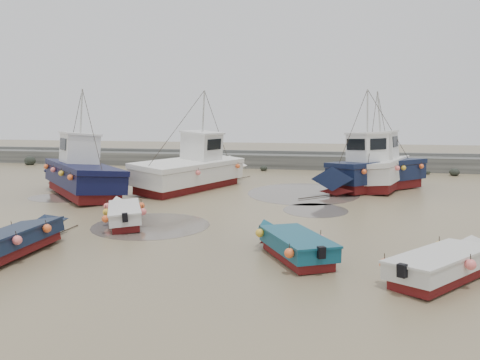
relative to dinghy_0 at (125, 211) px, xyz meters
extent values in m
plane|color=#8D7C57|center=(3.82, 0.84, -0.55)|extent=(120.00, 120.00, 0.00)
cube|color=slate|center=(3.82, 22.84, 0.05)|extent=(60.00, 2.20, 1.20)
cube|color=slate|center=(3.82, 24.05, 0.77)|extent=(60.00, 0.60, 0.25)
ellipsoid|color=black|center=(8.92, 19.86, -0.26)|extent=(0.84, 0.86, 0.51)
ellipsoid|color=black|center=(11.61, 21.40, -0.21)|extent=(0.98, 1.07, 0.72)
ellipsoid|color=black|center=(17.97, 20.37, -0.28)|extent=(0.78, 0.90, 0.59)
ellipsoid|color=black|center=(-1.26, 21.30, -0.21)|extent=(0.99, 0.80, 0.58)
ellipsoid|color=black|center=(16.01, 20.61, -0.36)|extent=(0.54, 0.46, 0.30)
ellipsoid|color=black|center=(-19.70, 20.50, -0.32)|extent=(0.65, 0.64, 0.43)
ellipsoid|color=black|center=(13.50, 20.81, -0.34)|extent=(0.61, 0.47, 0.46)
ellipsoid|color=black|center=(-0.49, 21.11, -0.34)|extent=(0.61, 0.53, 0.32)
ellipsoid|color=black|center=(14.81, 21.44, -0.32)|extent=(0.67, 0.55, 0.43)
ellipsoid|color=black|center=(-5.36, 20.18, -0.17)|extent=(1.09, 0.88, 0.72)
ellipsoid|color=black|center=(-3.43, 20.49, -0.32)|extent=(0.65, 0.60, 0.37)
ellipsoid|color=black|center=(13.28, 20.23, -0.24)|extent=(0.88, 0.64, 0.62)
ellipsoid|color=black|center=(2.89, 20.43, -0.33)|extent=(0.64, 0.62, 0.48)
ellipsoid|color=black|center=(-19.61, 20.63, -0.17)|extent=(1.10, 0.87, 0.86)
ellipsoid|color=black|center=(11.66, 21.26, -0.36)|extent=(0.55, 0.45, 0.29)
cylinder|color=#574F46|center=(1.27, -0.15, -0.55)|extent=(5.05, 5.05, 0.01)
cylinder|color=#574F46|center=(8.00, 4.58, -0.55)|extent=(3.22, 3.22, 0.01)
cylinder|color=#574F46|center=(-6.28, 5.14, -0.55)|extent=(4.14, 4.14, 0.01)
cylinder|color=#574F46|center=(7.03, 9.63, -0.55)|extent=(6.71, 6.71, 0.01)
cube|color=maroon|center=(0.17, -0.32, -0.40)|extent=(2.38, 3.33, 0.30)
cube|color=silver|center=(0.17, -0.32, -0.03)|extent=(2.65, 3.62, 0.45)
pyramid|color=silver|center=(-0.75, 1.52, 0.42)|extent=(1.45, 1.20, 0.90)
cube|color=brown|center=(0.17, -0.32, 0.14)|extent=(2.19, 3.02, 0.10)
cube|color=silver|center=(0.17, -0.32, 0.23)|extent=(2.73, 3.71, 0.07)
cube|color=black|center=(0.96, -1.92, 0.15)|extent=(0.28, 0.26, 0.35)
cylinder|color=black|center=(-1.14, 2.30, -0.52)|extent=(0.93, 1.81, 0.04)
sphere|color=orange|center=(0.10, -1.87, 0.08)|extent=(0.30, 0.30, 0.30)
sphere|color=orange|center=(1.14, -0.60, 0.08)|extent=(0.30, 0.30, 0.30)
sphere|color=orange|center=(-0.50, -0.66, 0.08)|extent=(0.30, 0.30, 0.30)
sphere|color=orange|center=(0.53, 0.62, 0.08)|extent=(0.30, 0.30, 0.30)
sphere|color=orange|center=(-1.11, 0.56, 0.08)|extent=(0.30, 0.30, 0.30)
cube|color=maroon|center=(-1.68, -5.20, -0.40)|extent=(1.53, 3.70, 0.30)
cube|color=black|center=(-1.68, -5.20, -0.03)|extent=(1.80, 3.98, 0.45)
pyramid|color=black|center=(-1.71, -2.88, 0.42)|extent=(1.76, 0.73, 0.90)
cube|color=brown|center=(-1.68, -5.20, 0.14)|extent=(1.44, 3.34, 0.10)
cube|color=black|center=(-1.68, -5.20, 0.23)|extent=(1.87, 4.07, 0.07)
cylinder|color=black|center=(-1.72, -1.93, -0.52)|extent=(0.06, 2.00, 0.04)
sphere|color=orange|center=(-0.68, -5.98, 0.08)|extent=(0.30, 0.30, 0.30)
sphere|color=orange|center=(-0.70, -4.40, 0.08)|extent=(0.30, 0.30, 0.30)
sphere|color=orange|center=(-2.69, -3.64, 0.08)|extent=(0.30, 0.30, 0.30)
cube|color=maroon|center=(7.80, -3.71, -0.40)|extent=(2.52, 3.15, 0.30)
cube|color=#0F465A|center=(7.80, -3.71, -0.03)|extent=(2.81, 3.44, 0.45)
pyramid|color=#0F465A|center=(6.84, -2.04, 0.42)|extent=(1.60, 1.33, 0.90)
cube|color=brown|center=(7.80, -3.71, 0.14)|extent=(2.31, 2.86, 0.10)
cube|color=#0F465A|center=(7.80, -3.71, 0.23)|extent=(2.90, 3.53, 0.07)
cube|color=black|center=(8.61, -5.13, 0.15)|extent=(0.28, 0.27, 0.35)
cylinder|color=black|center=(6.42, -1.31, -0.52)|extent=(1.03, 1.75, 0.04)
sphere|color=orange|center=(7.69, -5.21, 0.08)|extent=(0.30, 0.30, 0.30)
sphere|color=orange|center=(8.52, -3.29, 0.08)|extent=(0.30, 0.30, 0.30)
sphere|color=orange|center=(6.45, -3.04, 0.08)|extent=(0.30, 0.30, 0.30)
cube|color=maroon|center=(11.98, -4.87, -0.40)|extent=(3.12, 3.42, 0.30)
cube|color=beige|center=(11.98, -4.87, -0.03)|extent=(3.45, 3.75, 0.45)
pyramid|color=beige|center=(13.38, -3.18, 0.42)|extent=(1.56, 1.46, 0.90)
cube|color=brown|center=(11.98, -4.87, 0.14)|extent=(2.86, 3.11, 0.10)
cube|color=beige|center=(11.98, -4.87, 0.23)|extent=(3.55, 3.85, 0.07)
cube|color=black|center=(10.76, -6.35, 0.15)|extent=(0.28, 0.28, 0.35)
sphere|color=orange|center=(10.40, -5.46, 0.08)|extent=(0.30, 0.30, 0.30)
sphere|color=orange|center=(12.63, -5.40, 0.08)|extent=(0.30, 0.30, 0.30)
sphere|color=orange|center=(12.27, -3.21, 0.08)|extent=(0.30, 0.30, 0.30)
cube|color=maroon|center=(-5.54, 5.93, -0.28)|extent=(6.64, 6.63, 0.55)
cube|color=black|center=(-5.54, 5.93, 0.47)|extent=(7.29, 7.28, 0.95)
pyramid|color=black|center=(-8.62, 9.01, 1.17)|extent=(2.91, 2.91, 1.40)
cube|color=brown|center=(-5.54, 5.93, 0.99)|extent=(7.09, 7.08, 0.08)
cube|color=black|center=(-5.54, 5.93, 1.13)|extent=(7.45, 7.44, 0.30)
cube|color=white|center=(-6.27, 6.66, 2.10)|extent=(2.75, 2.75, 1.70)
cube|color=white|center=(-6.27, 6.66, 3.01)|extent=(2.97, 2.97, 0.12)
cube|color=black|center=(-7.00, 7.38, 2.35)|extent=(1.17, 1.17, 0.68)
cylinder|color=#B7B7B2|center=(-6.27, 6.66, 4.37)|extent=(0.10, 0.10, 2.60)
cylinder|color=black|center=(-9.45, 9.83, -0.52)|extent=(2.16, 2.15, 0.05)
sphere|color=#FF6F6E|center=(-4.43, 2.76, 0.83)|extent=(0.30, 0.30, 0.30)
sphere|color=#FF6F6E|center=(-3.07, 5.54, 0.83)|extent=(0.30, 0.30, 0.30)
sphere|color=#FF6F6E|center=(-5.86, 4.18, 0.83)|extent=(0.30, 0.30, 0.30)
sphere|color=#FF6F6E|center=(-4.50, 6.97, 0.83)|extent=(0.30, 0.30, 0.30)
sphere|color=#FF6F6E|center=(-7.29, 5.61, 0.83)|extent=(0.30, 0.30, 0.30)
sphere|color=#FF6F6E|center=(-5.93, 8.39, 0.83)|extent=(0.30, 0.30, 0.30)
sphere|color=#FF6F6E|center=(-8.72, 7.03, 0.83)|extent=(0.30, 0.30, 0.30)
cube|color=maroon|center=(-0.18, 9.52, -0.28)|extent=(4.92, 7.85, 0.55)
cube|color=white|center=(-0.18, 9.52, 0.47)|extent=(5.50, 8.51, 0.95)
pyramid|color=white|center=(1.49, 13.78, 1.17)|extent=(3.09, 2.33, 1.40)
cube|color=brown|center=(-0.18, 9.52, 0.99)|extent=(5.33, 8.30, 0.08)
cube|color=white|center=(-0.18, 9.52, 1.13)|extent=(5.62, 8.70, 0.30)
cube|color=white|center=(0.22, 10.54, 2.10)|extent=(2.53, 2.57, 1.70)
cube|color=white|center=(0.22, 10.54, 3.01)|extent=(2.73, 2.77, 0.12)
cube|color=black|center=(0.59, 11.49, 2.35)|extent=(1.55, 0.64, 0.68)
cylinder|color=#B7B7B2|center=(0.22, 10.54, 4.37)|extent=(0.10, 0.10, 2.60)
cylinder|color=black|center=(1.93, 14.90, -0.52)|extent=(1.14, 2.81, 0.05)
sphere|color=#FF6F6E|center=(-2.74, 7.08, 0.83)|extent=(0.30, 0.30, 0.30)
sphere|color=#FF6F6E|center=(0.83, 7.98, 0.83)|extent=(0.30, 0.30, 0.30)
sphere|color=#FF6F6E|center=(-1.18, 11.06, 0.83)|extent=(0.30, 0.30, 0.30)
sphere|color=#FF6F6E|center=(2.39, 11.96, 0.83)|extent=(0.30, 0.30, 0.30)
cube|color=maroon|center=(11.50, 11.83, -0.28)|extent=(5.81, 5.81, 0.55)
cube|color=#0F1732|center=(11.50, 11.83, 0.47)|extent=(6.38, 6.38, 0.95)
pyramid|color=#0F1732|center=(8.77, 9.10, 1.17)|extent=(2.70, 2.70, 1.40)
cube|color=brown|center=(11.50, 11.83, 0.99)|extent=(6.21, 6.21, 0.08)
cube|color=#0F1732|center=(11.50, 11.83, 1.13)|extent=(6.52, 6.52, 0.30)
cube|color=white|center=(10.86, 11.19, 2.10)|extent=(2.60, 2.60, 1.70)
cube|color=white|center=(10.86, 11.19, 3.01)|extent=(2.81, 2.81, 0.12)
cube|color=black|center=(10.14, 10.47, 2.35)|extent=(1.05, 1.05, 0.68)
cylinder|color=#B7B7B2|center=(10.86, 11.19, 4.37)|extent=(0.10, 0.10, 2.60)
cylinder|color=black|center=(7.99, 8.32, -0.52)|extent=(2.16, 2.16, 0.05)
sphere|color=#FF6F6E|center=(14.29, 12.76, 0.83)|extent=(0.30, 0.30, 0.30)
sphere|color=#FF6F6E|center=(11.80, 14.01, 0.83)|extent=(0.30, 0.30, 0.30)
sphere|color=#FF6F6E|center=(13.05, 11.52, 0.83)|extent=(0.30, 0.30, 0.30)
sphere|color=#FF6F6E|center=(10.56, 12.77, 0.83)|extent=(0.30, 0.30, 0.30)
sphere|color=#FF6F6E|center=(11.81, 10.28, 0.83)|extent=(0.30, 0.30, 0.30)
sphere|color=#FF6F6E|center=(9.32, 11.52, 0.83)|extent=(0.30, 0.30, 0.30)
sphere|color=#FF6F6E|center=(10.57, 9.04, 0.83)|extent=(0.30, 0.30, 0.30)
cube|color=maroon|center=(11.80, 12.23, -0.28)|extent=(3.75, 5.96, 0.55)
cube|color=silver|center=(11.80, 12.23, 0.47)|extent=(4.23, 6.46, 0.95)
pyramid|color=silver|center=(12.89, 15.60, 1.17)|extent=(2.83, 2.13, 1.40)
cube|color=brown|center=(11.80, 12.23, 0.99)|extent=(4.10, 6.30, 0.08)
cube|color=silver|center=(11.80, 12.23, 1.13)|extent=(4.32, 6.61, 0.30)
cube|color=white|center=(12.05, 13.01, 2.10)|extent=(2.29, 2.44, 1.70)
cube|color=white|center=(12.05, 13.01, 3.01)|extent=(2.47, 2.64, 0.12)
cube|color=black|center=(12.37, 13.98, 2.35)|extent=(1.44, 0.51, 0.68)
cylinder|color=#B7B7B2|center=(12.05, 13.01, 4.37)|extent=(0.10, 0.10, 2.60)
cylinder|color=black|center=(13.22, 16.61, -0.52)|extent=(0.97, 2.87, 0.05)
sphere|color=#FF6F6E|center=(9.76, 10.39, 0.83)|extent=(0.30, 0.30, 0.30)
sphere|color=#FF6F6E|center=(12.67, 10.45, 0.83)|extent=(0.30, 0.30, 0.30)
sphere|color=#FF6F6E|center=(10.35, 12.20, 0.83)|extent=(0.30, 0.30, 0.30)
sphere|color=#FF6F6E|center=(13.26, 12.26, 0.83)|extent=(0.30, 0.30, 0.30)
sphere|color=#FF6F6E|center=(10.93, 14.01, 0.83)|extent=(0.30, 0.30, 0.30)
sphere|color=#FF6F6E|center=(13.84, 14.07, 0.83)|extent=(0.30, 0.30, 0.30)
imported|color=#1A1F3E|center=(-1.68, 8.32, -0.55)|extent=(0.76, 0.62, 1.81)
camera|label=1|loc=(9.01, -18.52, 4.13)|focal=35.00mm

